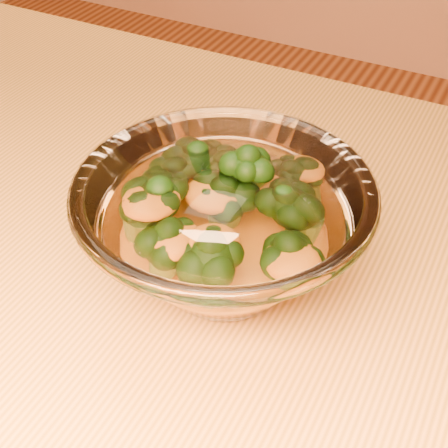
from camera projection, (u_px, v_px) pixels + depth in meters
name	position (u px, v px, depth m)	size (l,w,h in m)	color
table	(119.00, 367.00, 0.54)	(1.20, 0.80, 0.75)	#C6853B
glass_bowl	(224.00, 229.00, 0.45)	(0.21, 0.21, 0.09)	white
cheese_sauce	(224.00, 249.00, 0.47)	(0.11, 0.11, 0.03)	orange
broccoli_heap	(222.00, 209.00, 0.45)	(0.16, 0.14, 0.08)	black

